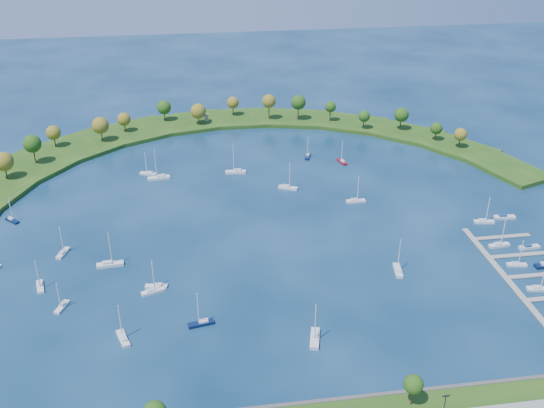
{
  "coord_description": "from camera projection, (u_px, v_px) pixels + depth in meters",
  "views": [
    {
      "loc": [
        -27.99,
        -220.09,
        122.6
      ],
      "look_at": [
        5.0,
        5.0,
        4.0
      ],
      "focal_mm": 41.27,
      "sensor_mm": 36.0,
      "label": 1
    }
  ],
  "objects": [
    {
      "name": "ground",
      "position": [
        262.0,
        219.0,
        253.37
      ],
      "size": [
        700.0,
        700.0,
        0.0
      ],
      "primitive_type": "plane",
      "color": "#07243D",
      "rests_on": "ground"
    },
    {
      "name": "breakwater",
      "position": [
        149.0,
        174.0,
        289.7
      ],
      "size": [
        286.74,
        247.64,
        2.0
      ],
      "color": "#204612",
      "rests_on": "ground"
    },
    {
      "name": "breakwater_trees",
      "position": [
        184.0,
        126.0,
        319.22
      ],
      "size": [
        239.62,
        96.63,
        14.52
      ],
      "color": "#382314",
      "rests_on": "breakwater"
    },
    {
      "name": "harbor_tower",
      "position": [
        207.0,
        117.0,
        349.18
      ],
      "size": [
        2.6,
        2.6,
        4.19
      ],
      "color": "gray",
      "rests_on": "breakwater"
    },
    {
      "name": "dock_system",
      "position": [
        536.0,
        287.0,
        210.65
      ],
      "size": [
        24.28,
        82.0,
        1.6
      ],
      "color": "gray",
      "rests_on": "ground"
    },
    {
      "name": "moored_boat_1",
      "position": [
        40.0,
        286.0,
        210.42
      ],
      "size": [
        3.85,
        7.95,
        11.26
      ],
      "rotation": [
        0.0,
        0.0,
        4.94
      ],
      "color": "silver",
      "rests_on": "ground"
    },
    {
      "name": "moored_boat_2",
      "position": [
        148.0,
        173.0,
        291.16
      ],
      "size": [
        8.05,
        4.77,
        11.43
      ],
      "rotation": [
        0.0,
        0.0,
        2.78
      ],
      "color": "silver",
      "rests_on": "ground"
    },
    {
      "name": "moored_boat_3",
      "position": [
        315.0,
        337.0,
        186.64
      ],
      "size": [
        4.85,
        9.71,
        13.75
      ],
      "rotation": [
        0.0,
        0.0,
        4.46
      ],
      "color": "silver",
      "rests_on": "ground"
    },
    {
      "name": "moored_boat_4",
      "position": [
        123.0,
        338.0,
        186.51
      ],
      "size": [
        4.95,
        8.65,
        12.27
      ],
      "rotation": [
        0.0,
        0.0,
        1.91
      ],
      "color": "silver",
      "rests_on": "ground"
    },
    {
      "name": "moored_boat_5",
      "position": [
        398.0,
        270.0,
        218.92
      ],
      "size": [
        3.78,
        8.9,
        12.68
      ],
      "rotation": [
        0.0,
        0.0,
        1.41
      ],
      "color": "silver",
      "rests_on": "ground"
    },
    {
      "name": "moored_boat_6",
      "position": [
        288.0,
        187.0,
        277.77
      ],
      "size": [
        8.8,
        5.73,
        12.6
      ],
      "rotation": [
        0.0,
        0.0,
        5.86
      ],
      "color": "silver",
      "rests_on": "ground"
    },
    {
      "name": "moored_boat_7",
      "position": [
        201.0,
        322.0,
        192.95
      ],
      "size": [
        8.35,
        3.71,
        11.87
      ],
      "rotation": [
        0.0,
        0.0,
        3.33
      ],
      "color": "#09173A",
      "rests_on": "ground"
    },
    {
      "name": "moored_boat_8",
      "position": [
        62.0,
        306.0,
        200.55
      ],
      "size": [
        4.34,
        7.19,
        10.23
      ],
      "rotation": [
        0.0,
        0.0,
        4.34
      ],
      "color": "silver",
      "rests_on": "ground"
    },
    {
      "name": "moored_boat_9",
      "position": [
        63.0,
        252.0,
        229.31
      ],
      "size": [
        4.39,
        7.91,
        11.21
      ],
      "rotation": [
        0.0,
        0.0,
        1.26
      ],
      "color": "silver",
      "rests_on": "ground"
    },
    {
      "name": "moored_boat_10",
      "position": [
        110.0,
        264.0,
        222.36
      ],
      "size": [
        9.63,
        3.41,
        13.88
      ],
      "rotation": [
        0.0,
        0.0,
        0.08
      ],
      "color": "silver",
      "rests_on": "ground"
    },
    {
      "name": "moored_boat_11",
      "position": [
        356.0,
        200.0,
        266.24
      ],
      "size": [
        8.33,
        2.47,
        12.18
      ],
      "rotation": [
        0.0,
        0.0,
        0.02
      ],
      "color": "silver",
      "rests_on": "ground"
    },
    {
      "name": "moored_boat_12",
      "position": [
        159.0,
        177.0,
        286.71
      ],
      "size": [
        10.44,
        4.21,
        14.92
      ],
      "rotation": [
        0.0,
        0.0,
        3.28
      ],
      "color": "silver",
      "rests_on": "ground"
    },
    {
      "name": "moored_boat_13",
      "position": [
        156.0,
        285.0,
        210.59
      ],
      "size": [
        7.66,
        3.03,
        10.96
      ],
      "rotation": [
        0.0,
        0.0,
        3.01
      ],
      "color": "silver",
      "rests_on": "ground"
    },
    {
      "name": "moored_boat_14",
      "position": [
        308.0,
        156.0,
        309.12
      ],
      "size": [
        4.21,
        7.72,
        10.94
      ],
      "rotation": [
        0.0,
        0.0,
        4.41
      ],
      "color": "#09173A",
      "rests_on": "ground"
    },
    {
      "name": "moored_boat_15",
      "position": [
        342.0,
        161.0,
        303.41
      ],
      "size": [
        3.83,
        7.73,
        10.95
      ],
      "rotation": [
        0.0,
        0.0,
        1.82
      ],
      "color": "maroon",
      "rests_on": "ground"
    },
    {
      "name": "moored_boat_16",
      "position": [
        236.0,
        171.0,
        292.61
      ],
      "size": [
        9.75,
        3.56,
        14.03
      ],
      "rotation": [
        0.0,
        0.0,
        3.05
      ],
      "color": "silver",
      "rests_on": "ground"
    },
    {
      "name": "moored_boat_17",
      "position": [
        12.0,
        220.0,
        251.31
      ],
      "size": [
        6.44,
        6.41,
        10.44
      ],
      "rotation": [
        0.0,
        0.0,
        5.5
      ],
      "color": "#09173A",
      "rests_on": "ground"
    },
    {
      "name": "moored_boat_18",
      "position": [
        153.0,
        290.0,
        207.95
      ],
      "size": [
        8.13,
        4.69,
        11.53
      ],
      "rotation": [
        0.0,
        0.0,
        0.34
      ],
      "color": "silver",
      "rests_on": "ground"
    },
    {
      "name": "docked_boat_4",
      "position": [
        539.0,
        288.0,
        209.23
      ],
      "size": [
        8.17,
        3.47,
        11.63
      ],
      "rotation": [
        0.0,
        0.0,
        -0.16
      ],
      "color": "silver",
      "rests_on": "ground"
    },
    {
      "name": "docked_boat_6",
      "position": [
        517.0,
        264.0,
        222.43
      ],
      "size": [
        7.36,
        3.17,
        10.47
      ],
      "rotation": [
        0.0,
        0.0,
        -0.17
      ],
      "color": "silver",
      "rests_on": "ground"
    },
    {
      "name": "docked_boat_8",
      "position": [
        499.0,
        244.0,
        234.17
      ],
      "size": [
        8.24,
        3.08,
        11.84
      ],
      "rotation": [
        0.0,
        0.0,
        0.1
      ],
      "color": "silver",
      "rests_on": "ground"
    },
    {
      "name": "docked_boat_9",
      "position": [
        529.0,
        247.0,
        233.13
      ],
      "size": [
        8.04,
        2.73,
        1.61
      ],
      "rotation": [
        0.0,
        0.0,
        0.07
      ],
      "color": "silver",
      "rests_on": "ground"
    },
    {
      "name": "docked_boat_10",
      "position": [
        484.0,
        221.0,
        250.25
      ],
      "size": [
        8.23,
        3.44,
        11.74
      ],
      "rotation": [
        0.0,
        0.0,
        -0.16
      ],
      "color": "silver",
      "rests_on": "ground"
    },
    {
      "name": "docked_boat_11",
      "position": [
        504.0,
        217.0,
        253.81
      ],
      "size": [
        8.73,
        3.11,
        1.75
      ],
      "rotation": [
        0.0,
        0.0,
        -0.09
      ],
      "color": "silver",
      "rests_on": "ground"
    }
  ]
}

